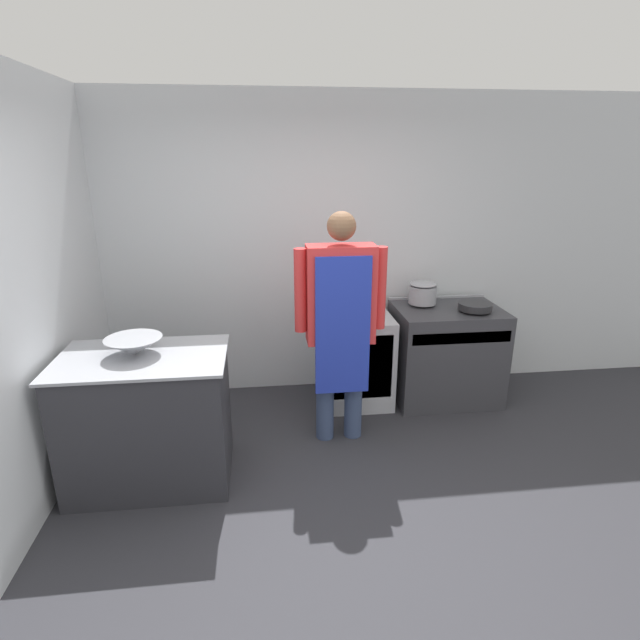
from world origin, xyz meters
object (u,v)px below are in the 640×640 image
(fridge_unit, at_px, (356,358))
(saute_pan, at_px, (475,306))
(person_cook, at_px, (340,315))
(stock_pot, at_px, (423,292))
(mixing_bowl, at_px, (134,346))
(stove, at_px, (445,353))

(fridge_unit, distance_m, saute_pan, 1.14)
(person_cook, height_order, stock_pot, person_cook)
(stock_pot, distance_m, saute_pan, 0.47)
(mixing_bowl, xyz_separation_m, saute_pan, (2.68, 0.80, -0.06))
(stove, xyz_separation_m, mixing_bowl, (-2.50, -0.91, 0.54))
(fridge_unit, relative_size, person_cook, 0.46)
(mixing_bowl, bearing_deg, person_cook, 13.08)
(person_cook, bearing_deg, stove, 28.54)
(stove, relative_size, mixing_bowl, 2.53)
(stock_pot, relative_size, saute_pan, 0.85)
(person_cook, height_order, mixing_bowl, person_cook)
(person_cook, bearing_deg, mixing_bowl, -166.92)
(stove, distance_m, stock_pot, 0.60)
(mixing_bowl, bearing_deg, stock_pot, 24.41)
(mixing_bowl, height_order, saute_pan, mixing_bowl)
(stove, relative_size, saute_pan, 3.22)
(fridge_unit, xyz_separation_m, mixing_bowl, (-1.67, -0.96, 0.57))
(stove, xyz_separation_m, person_cook, (-1.08, -0.58, 0.60))
(stock_pot, bearing_deg, fridge_unit, -172.95)
(fridge_unit, bearing_deg, stove, -3.23)
(stove, height_order, person_cook, person_cook)
(person_cook, distance_m, saute_pan, 1.35)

